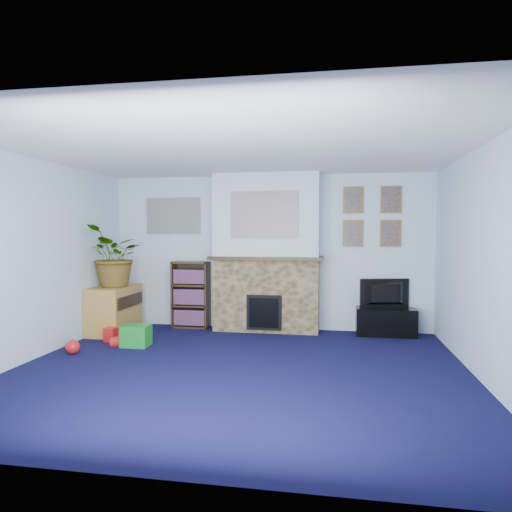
% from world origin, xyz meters
% --- Properties ---
extents(floor, '(5.00, 4.50, 0.01)m').
position_xyz_m(floor, '(0.00, 0.00, 0.00)').
color(floor, '#0E0D33').
rests_on(floor, ground).
extents(ceiling, '(5.00, 4.50, 0.01)m').
position_xyz_m(ceiling, '(0.00, 0.00, 2.40)').
color(ceiling, white).
rests_on(ceiling, wall_back).
extents(wall_back, '(5.00, 0.04, 2.40)m').
position_xyz_m(wall_back, '(0.00, 2.25, 1.20)').
color(wall_back, silver).
rests_on(wall_back, ground).
extents(wall_front, '(5.00, 0.04, 2.40)m').
position_xyz_m(wall_front, '(0.00, -2.25, 1.20)').
color(wall_front, silver).
rests_on(wall_front, ground).
extents(wall_left, '(0.04, 4.50, 2.40)m').
position_xyz_m(wall_left, '(-2.50, 0.00, 1.20)').
color(wall_left, silver).
rests_on(wall_left, ground).
extents(wall_right, '(0.04, 4.50, 2.40)m').
position_xyz_m(wall_right, '(2.50, 0.00, 1.20)').
color(wall_right, silver).
rests_on(wall_right, ground).
extents(chimney_breast, '(1.72, 0.50, 2.40)m').
position_xyz_m(chimney_breast, '(0.00, 2.05, 1.18)').
color(chimney_breast, brown).
rests_on(chimney_breast, ground).
extents(collage_main, '(1.00, 0.03, 0.68)m').
position_xyz_m(collage_main, '(0.00, 1.84, 1.78)').
color(collage_main, gray).
rests_on(collage_main, chimney_breast).
extents(collage_left, '(0.90, 0.03, 0.58)m').
position_xyz_m(collage_left, '(-1.55, 2.23, 1.78)').
color(collage_left, gray).
rests_on(collage_left, wall_back).
extents(portrait_tl, '(0.30, 0.03, 0.40)m').
position_xyz_m(portrait_tl, '(1.30, 2.23, 2.00)').
color(portrait_tl, brown).
rests_on(portrait_tl, wall_back).
extents(portrait_tr, '(0.30, 0.03, 0.40)m').
position_xyz_m(portrait_tr, '(1.85, 2.23, 2.00)').
color(portrait_tr, brown).
rests_on(portrait_tr, wall_back).
extents(portrait_bl, '(0.30, 0.03, 0.40)m').
position_xyz_m(portrait_bl, '(1.30, 2.23, 1.50)').
color(portrait_bl, brown).
rests_on(portrait_bl, wall_back).
extents(portrait_br, '(0.30, 0.03, 0.40)m').
position_xyz_m(portrait_br, '(1.85, 2.23, 1.50)').
color(portrait_br, brown).
rests_on(portrait_br, wall_back).
extents(tv_stand, '(0.86, 0.36, 0.41)m').
position_xyz_m(tv_stand, '(1.78, 2.03, 0.23)').
color(tv_stand, black).
rests_on(tv_stand, ground).
extents(television, '(0.74, 0.27, 0.42)m').
position_xyz_m(television, '(1.78, 2.05, 0.62)').
color(television, black).
rests_on(television, tv_stand).
extents(bookshelf, '(0.58, 0.28, 1.05)m').
position_xyz_m(bookshelf, '(-1.22, 2.11, 0.50)').
color(bookshelf, '#312111').
rests_on(bookshelf, ground).
extents(sideboard, '(0.50, 0.90, 0.70)m').
position_xyz_m(sideboard, '(-2.24, 1.53, 0.35)').
color(sideboard, '#B6863A').
rests_on(sideboard, ground).
extents(potted_plant, '(0.97, 1.04, 0.94)m').
position_xyz_m(potted_plant, '(-2.19, 1.48, 1.17)').
color(potted_plant, '#26661E').
rests_on(potted_plant, sideboard).
extents(mantel_clock, '(0.11, 0.06, 0.15)m').
position_xyz_m(mantel_clock, '(-0.10, 2.00, 1.22)').
color(mantel_clock, gold).
rests_on(mantel_clock, chimney_breast).
extents(mantel_candle, '(0.04, 0.04, 0.14)m').
position_xyz_m(mantel_candle, '(0.25, 2.00, 1.23)').
color(mantel_candle, '#B2BFC6').
rests_on(mantel_candle, chimney_breast).
extents(mantel_teddy, '(0.14, 0.14, 0.14)m').
position_xyz_m(mantel_teddy, '(-0.48, 2.00, 1.22)').
color(mantel_teddy, gray).
rests_on(mantel_teddy, chimney_breast).
extents(mantel_can, '(0.06, 0.06, 0.13)m').
position_xyz_m(mantel_can, '(0.67, 2.00, 1.21)').
color(mantel_can, red).
rests_on(mantel_can, chimney_breast).
extents(green_crate, '(0.36, 0.29, 0.28)m').
position_xyz_m(green_crate, '(-1.57, 0.81, 0.14)').
color(green_crate, '#198C26').
rests_on(green_crate, ground).
extents(toy_ball, '(0.18, 0.18, 0.18)m').
position_xyz_m(toy_ball, '(-2.18, 0.31, 0.09)').
color(toy_ball, red).
rests_on(toy_ball, ground).
extents(toy_block, '(0.18, 0.18, 0.19)m').
position_xyz_m(toy_block, '(-2.02, 1.00, 0.11)').
color(toy_block, red).
rests_on(toy_block, ground).
extents(toy_tube, '(0.35, 0.15, 0.20)m').
position_xyz_m(toy_tube, '(-1.72, 0.76, 0.07)').
color(toy_tube, red).
rests_on(toy_tube, ground).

